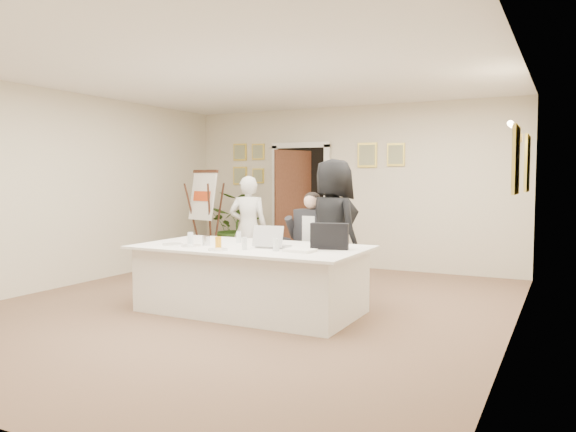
{
  "coord_description": "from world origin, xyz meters",
  "views": [
    {
      "loc": [
        3.49,
        -5.73,
        1.58
      ],
      "look_at": [
        0.29,
        0.6,
        1.08
      ],
      "focal_mm": 35.0,
      "sensor_mm": 36.0,
      "label": 1
    }
  ],
  "objects_px": {
    "flip_chart": "(207,224)",
    "conference_table": "(251,278)",
    "paper_stack": "(300,250)",
    "standing_man": "(248,228)",
    "oj_glass": "(218,242)",
    "laptop_bag": "(329,236)",
    "standing_woman": "(333,230)",
    "potted_palm": "(239,227)",
    "steel_jug": "(206,241)",
    "laptop": "(273,235)",
    "seated_man": "(311,244)"
  },
  "relations": [
    {
      "from": "flip_chart",
      "to": "conference_table",
      "type": "bearing_deg",
      "value": -45.96
    },
    {
      "from": "paper_stack",
      "to": "standing_man",
      "type": "bearing_deg",
      "value": 132.96
    },
    {
      "from": "standing_man",
      "to": "oj_glass",
      "type": "xyz_separation_m",
      "value": [
        0.85,
        -2.08,
        0.04
      ]
    },
    {
      "from": "standing_man",
      "to": "laptop_bag",
      "type": "relative_size",
      "value": 3.82
    },
    {
      "from": "standing_man",
      "to": "standing_woman",
      "type": "distance_m",
      "value": 1.83
    },
    {
      "from": "laptop_bag",
      "to": "oj_glass",
      "type": "bearing_deg",
      "value": -171.57
    },
    {
      "from": "flip_chart",
      "to": "potted_palm",
      "type": "distance_m",
      "value": 1.01
    },
    {
      "from": "paper_stack",
      "to": "steel_jug",
      "type": "xyz_separation_m",
      "value": [
        -1.23,
        0.02,
        0.04
      ]
    },
    {
      "from": "conference_table",
      "to": "laptop",
      "type": "xyz_separation_m",
      "value": [
        0.29,
        0.02,
        0.52
      ]
    },
    {
      "from": "seated_man",
      "to": "steel_jug",
      "type": "distance_m",
      "value": 1.5
    },
    {
      "from": "seated_man",
      "to": "steel_jug",
      "type": "xyz_separation_m",
      "value": [
        -0.76,
        -1.28,
        0.13
      ]
    },
    {
      "from": "seated_man",
      "to": "steel_jug",
      "type": "height_order",
      "value": "seated_man"
    },
    {
      "from": "conference_table",
      "to": "standing_woman",
      "type": "bearing_deg",
      "value": 59.28
    },
    {
      "from": "steel_jug",
      "to": "laptop_bag",
      "type": "bearing_deg",
      "value": 12.39
    },
    {
      "from": "laptop_bag",
      "to": "paper_stack",
      "type": "xyz_separation_m",
      "value": [
        -0.21,
        -0.33,
        -0.13
      ]
    },
    {
      "from": "standing_woman",
      "to": "laptop_bag",
      "type": "bearing_deg",
      "value": 141.75
    },
    {
      "from": "steel_jug",
      "to": "standing_woman",
      "type": "bearing_deg",
      "value": 47.75
    },
    {
      "from": "flip_chart",
      "to": "paper_stack",
      "type": "relative_size",
      "value": 5.29
    },
    {
      "from": "seated_man",
      "to": "laptop_bag",
      "type": "distance_m",
      "value": 1.2
    },
    {
      "from": "standing_man",
      "to": "steel_jug",
      "type": "bearing_deg",
      "value": 83.25
    },
    {
      "from": "oj_glass",
      "to": "seated_man",
      "type": "bearing_deg",
      "value": 71.38
    },
    {
      "from": "laptop",
      "to": "paper_stack",
      "type": "height_order",
      "value": "laptop"
    },
    {
      "from": "oj_glass",
      "to": "flip_chart",
      "type": "bearing_deg",
      "value": 127.19
    },
    {
      "from": "standing_man",
      "to": "paper_stack",
      "type": "bearing_deg",
      "value": 109.54
    },
    {
      "from": "paper_stack",
      "to": "oj_glass",
      "type": "xyz_separation_m",
      "value": [
        -0.95,
        -0.14,
        0.05
      ]
    },
    {
      "from": "potted_palm",
      "to": "steel_jug",
      "type": "xyz_separation_m",
      "value": [
        1.73,
        -3.51,
        0.18
      ]
    },
    {
      "from": "seated_man",
      "to": "standing_man",
      "type": "xyz_separation_m",
      "value": [
        -1.34,
        0.64,
        0.1
      ]
    },
    {
      "from": "standing_woman",
      "to": "oj_glass",
      "type": "xyz_separation_m",
      "value": [
        -0.83,
        -1.38,
        -0.06
      ]
    },
    {
      "from": "paper_stack",
      "to": "conference_table",
      "type": "bearing_deg",
      "value": 164.43
    },
    {
      "from": "conference_table",
      "to": "seated_man",
      "type": "xyz_separation_m",
      "value": [
        0.27,
        1.1,
        0.31
      ]
    },
    {
      "from": "conference_table",
      "to": "laptop",
      "type": "relative_size",
      "value": 7.15
    },
    {
      "from": "potted_palm",
      "to": "laptop",
      "type": "distance_m",
      "value": 4.16
    },
    {
      "from": "paper_stack",
      "to": "oj_glass",
      "type": "relative_size",
      "value": 2.41
    },
    {
      "from": "paper_stack",
      "to": "laptop",
      "type": "bearing_deg",
      "value": 153.49
    },
    {
      "from": "laptop",
      "to": "oj_glass",
      "type": "height_order",
      "value": "laptop"
    },
    {
      "from": "seated_man",
      "to": "oj_glass",
      "type": "xyz_separation_m",
      "value": [
        -0.49,
        -1.44,
        0.14
      ]
    },
    {
      "from": "standing_woman",
      "to": "laptop",
      "type": "xyz_separation_m",
      "value": [
        -0.32,
        -1.02,
        0.01
      ]
    },
    {
      "from": "steel_jug",
      "to": "conference_table",
      "type": "bearing_deg",
      "value": 20.81
    },
    {
      "from": "laptop",
      "to": "oj_glass",
      "type": "bearing_deg",
      "value": -151.52
    },
    {
      "from": "flip_chart",
      "to": "standing_man",
      "type": "height_order",
      "value": "flip_chart"
    },
    {
      "from": "standing_woman",
      "to": "steel_jug",
      "type": "xyz_separation_m",
      "value": [
        -1.11,
        -1.22,
        -0.07
      ]
    },
    {
      "from": "seated_man",
      "to": "laptop_bag",
      "type": "relative_size",
      "value": 3.35
    },
    {
      "from": "standing_man",
      "to": "oj_glass",
      "type": "height_order",
      "value": "standing_man"
    },
    {
      "from": "flip_chart",
      "to": "laptop_bag",
      "type": "relative_size",
      "value": 3.97
    },
    {
      "from": "standing_man",
      "to": "laptop",
      "type": "height_order",
      "value": "standing_man"
    },
    {
      "from": "standing_woman",
      "to": "paper_stack",
      "type": "relative_size",
      "value": 5.77
    },
    {
      "from": "laptop",
      "to": "potted_palm",
      "type": "bearing_deg",
      "value": 120.43
    },
    {
      "from": "laptop",
      "to": "laptop_bag",
      "type": "relative_size",
      "value": 0.89
    },
    {
      "from": "conference_table",
      "to": "paper_stack",
      "type": "xyz_separation_m",
      "value": [
        0.73,
        -0.2,
        0.4
      ]
    },
    {
      "from": "conference_table",
      "to": "seated_man",
      "type": "height_order",
      "value": "seated_man"
    }
  ]
}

